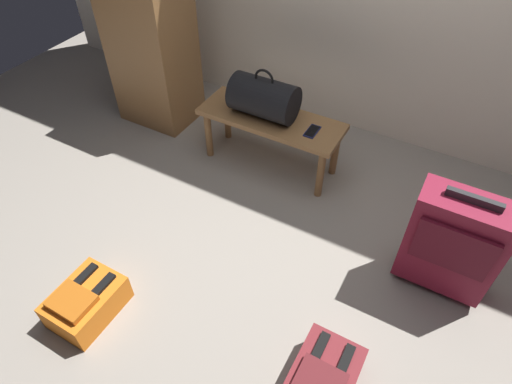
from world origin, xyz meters
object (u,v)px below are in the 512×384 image
object	(u,v)px
backpack_orange	(86,302)
side_cabinet	(153,53)
suitcase_upright_burgundy	(453,242)
backpack_maroon	(323,378)
cell_phone	(312,131)
bench	(271,125)
duffel_bag_black	(264,98)

from	to	relation	value
backpack_orange	side_cabinet	bearing A→B (deg)	115.69
suitcase_upright_burgundy	backpack_maroon	size ratio (longest dim) A/B	1.80
cell_phone	suitcase_upright_burgundy	bearing A→B (deg)	-23.89
suitcase_upright_burgundy	side_cabinet	xyz separation A→B (m)	(-2.38, 0.58, 0.20)
backpack_maroon	side_cabinet	size ratio (longest dim) A/B	0.35
bench	side_cabinet	size ratio (longest dim) A/B	0.91
duffel_bag_black	backpack_orange	xyz separation A→B (m)	(-0.21, -1.56, -0.45)
suitcase_upright_burgundy	side_cabinet	bearing A→B (deg)	166.32
cell_phone	bench	bearing A→B (deg)	176.64
duffel_bag_black	backpack_orange	size ratio (longest dim) A/B	1.16
duffel_bag_black	side_cabinet	world-z (taller)	side_cabinet
suitcase_upright_burgundy	backpack_maroon	distance (m)	0.96
duffel_bag_black	backpack_maroon	bearing A→B (deg)	-51.91
bench	backpack_maroon	xyz separation A→B (m)	(0.97, -1.32, -0.25)
suitcase_upright_burgundy	duffel_bag_black	bearing A→B (deg)	161.41
bench	backpack_orange	xyz separation A→B (m)	(-0.27, -1.56, -0.25)
duffel_bag_black	cell_phone	xyz separation A→B (m)	(0.37, -0.02, -0.13)
suitcase_upright_burgundy	cell_phone	bearing A→B (deg)	156.11
cell_phone	backpack_maroon	xyz separation A→B (m)	(0.66, -1.30, -0.32)
bench	backpack_maroon	bearing A→B (deg)	-53.48
side_cabinet	suitcase_upright_burgundy	bearing A→B (deg)	-13.68
backpack_orange	side_cabinet	distance (m)	1.92
cell_phone	backpack_maroon	size ratio (longest dim) A/B	0.38
cell_phone	backpack_maroon	bearing A→B (deg)	-62.94
cell_phone	suitcase_upright_burgundy	xyz separation A→B (m)	(0.99, -0.44, -0.06)
cell_phone	side_cabinet	distance (m)	1.40
backpack_orange	cell_phone	bearing A→B (deg)	69.24
suitcase_upright_burgundy	bench	bearing A→B (deg)	160.66
side_cabinet	backpack_orange	bearing A→B (deg)	-64.31
backpack_maroon	backpack_orange	distance (m)	1.27
cell_phone	side_cabinet	size ratio (longest dim) A/B	0.13
bench	side_cabinet	bearing A→B (deg)	173.53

